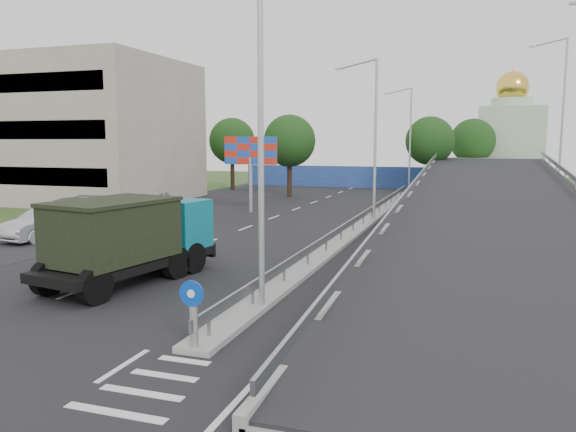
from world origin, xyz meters
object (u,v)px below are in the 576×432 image
at_px(lamp_post_far, 408,134).
at_px(parked_car_e, 156,200).
at_px(dump_truck, 131,236).
at_px(lamp_post_mid, 372,131).
at_px(parked_car_b, 46,224).
at_px(parked_car_d, 67,213).
at_px(lamp_post_near, 255,119).
at_px(church, 510,140).
at_px(parked_car_c, 77,214).
at_px(billboard, 250,155).
at_px(sign_bollard, 193,314).

xyz_separation_m(lamp_post_far, parked_car_e, (-17.05, -17.94, -5.12)).
bearing_deg(dump_truck, lamp_post_mid, 83.08).
bearing_deg(parked_car_b, lamp_post_mid, 44.40).
distance_m(lamp_post_mid, lamp_post_far, 20.00).
bearing_deg(dump_truck, parked_car_d, 148.34).
height_order(lamp_post_near, church, church).
height_order(parked_car_b, parked_car_c, parked_car_b).
distance_m(billboard, parked_car_e, 8.67).
bearing_deg(sign_bollard, parked_car_c, 135.18).
distance_m(lamp_post_mid, parked_car_b, 19.84).
distance_m(dump_truck, parked_car_e, 23.23).
xyz_separation_m(dump_truck, parked_car_d, (-11.50, 10.36, -0.88)).
bearing_deg(parked_car_b, sign_bollard, -31.76).
relative_size(church, dump_truck, 1.85).
distance_m(dump_truck, parked_car_b, 11.63).
xyz_separation_m(lamp_post_mid, church, (9.89, 34.00, -0.50)).
bearing_deg(church, sign_bollard, -99.81).
relative_size(parked_car_b, parked_car_d, 0.85).
relative_size(lamp_post_mid, church, 0.73).
xyz_separation_m(sign_bollard, parked_car_e, (-16.94, 25.89, -0.34)).
height_order(sign_bollard, dump_truck, dump_truck).
xyz_separation_m(church, dump_truck, (-15.53, -52.14, -3.57)).
bearing_deg(billboard, lamp_post_far, 63.16).
height_order(church, parked_car_c, church).
distance_m(parked_car_c, parked_car_d, 0.97).
distance_m(billboard, parked_car_c, 12.49).
height_order(church, dump_truck, church).
bearing_deg(lamp_post_mid, parked_car_e, 173.10).
bearing_deg(lamp_post_mid, lamp_post_far, 90.00).
bearing_deg(billboard, lamp_post_near, -67.51).
bearing_deg(parked_car_d, lamp_post_far, 52.44).
xyz_separation_m(sign_bollard, billboard, (-9.00, 25.83, 3.15)).
height_order(lamp_post_mid, parked_car_c, lamp_post_mid).
xyz_separation_m(lamp_post_far, billboard, (-9.11, -18.00, -1.62)).
bearing_deg(billboard, church, 59.30).
relative_size(church, parked_car_c, 2.86).
relative_size(lamp_post_far, parked_car_d, 1.71).
relative_size(lamp_post_mid, parked_car_e, 2.49).
bearing_deg(church, billboard, -120.70).
relative_size(dump_truck, parked_car_e, 1.84).
relative_size(lamp_post_mid, billboard, 1.83).
height_order(lamp_post_far, church, church).
distance_m(lamp_post_near, parked_car_d, 21.62).
xyz_separation_m(lamp_post_mid, lamp_post_far, (0.00, 20.00, 0.00)).
relative_size(sign_bollard, dump_truck, 0.22).
height_order(dump_truck, parked_car_c, dump_truck).
bearing_deg(parked_car_e, lamp_post_far, 54.99).
xyz_separation_m(billboard, parked_car_e, (-7.94, 0.06, -3.50)).
distance_m(parked_car_d, parked_car_e, 9.85).
xyz_separation_m(church, parked_car_d, (-27.03, -41.79, -4.45)).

